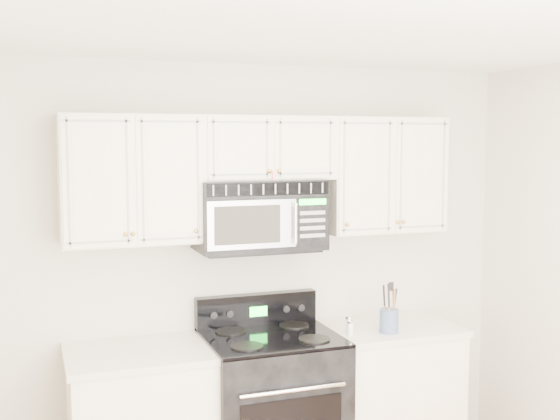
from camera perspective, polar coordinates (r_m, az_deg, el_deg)
name	(u,v)px	position (r m, az deg, el deg)	size (l,w,h in m)	color
room	(386,338)	(3.00, 8.60, -10.26)	(3.51, 3.51, 2.61)	#945938
base_cabinet_right	(387,398)	(4.84, 8.67, -14.87)	(0.86, 0.65, 0.92)	beige
range	(271,407)	(4.49, -0.70, -15.71)	(0.80, 0.73, 1.13)	black
upper_cabinets	(264,171)	(4.35, -1.28, 3.21)	(2.44, 0.37, 0.75)	beige
microwave	(259,214)	(4.32, -1.70, -0.37)	(0.78, 0.44, 0.43)	black
utensil_crock	(389,319)	(4.50, 8.85, -8.77)	(0.12, 0.12, 0.32)	#4E608F
shaker_salt	(349,324)	(4.46, 5.63, -9.23)	(0.05, 0.05, 0.11)	silver
shaker_pepper	(351,328)	(4.42, 5.75, -9.50)	(0.04, 0.04, 0.09)	silver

